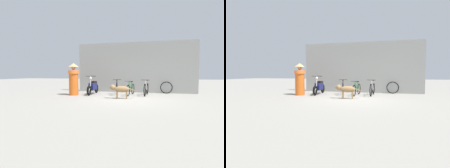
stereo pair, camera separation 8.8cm
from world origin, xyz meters
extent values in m
plane|color=#9E998E|center=(0.00, 0.00, 0.00)|extent=(60.00, 60.00, 0.00)
cube|color=gray|center=(0.00, 3.12, 1.59)|extent=(7.54, 0.20, 3.19)
torus|color=black|center=(-0.71, 1.08, 0.34)|extent=(0.20, 0.67, 0.68)
torus|color=black|center=(-0.94, 2.03, 0.34)|extent=(0.20, 0.67, 0.68)
cylinder|color=black|center=(-0.80, 1.45, 0.56)|extent=(0.14, 0.48, 0.56)
cylinder|color=black|center=(-0.87, 1.72, 0.54)|extent=(0.06, 0.13, 0.51)
cylinder|color=black|center=(-0.81, 1.50, 0.82)|extent=(0.16, 0.55, 0.06)
cylinder|color=black|center=(-0.90, 1.85, 0.31)|extent=(0.11, 0.36, 0.08)
cylinder|color=black|center=(-0.91, 1.90, 0.57)|extent=(0.10, 0.29, 0.47)
cylinder|color=black|center=(-0.73, 1.15, 0.59)|extent=(0.07, 0.17, 0.50)
cube|color=black|center=(-0.88, 1.77, 0.83)|extent=(0.11, 0.19, 0.05)
cylinder|color=black|center=(-0.75, 1.22, 0.87)|extent=(0.45, 0.13, 0.02)
torus|color=black|center=(-0.10, 1.04, 0.31)|extent=(0.12, 0.61, 0.61)
torus|color=black|center=(0.02, 2.06, 0.31)|extent=(0.12, 0.61, 0.61)
cylinder|color=#1E7238|center=(-0.05, 1.43, 0.51)|extent=(0.09, 0.51, 0.51)
cylinder|color=#1E7238|center=(-0.02, 1.73, 0.49)|extent=(0.04, 0.13, 0.47)
cylinder|color=#1E7238|center=(-0.05, 1.48, 0.74)|extent=(0.10, 0.59, 0.06)
cylinder|color=#1E7238|center=(0.00, 1.87, 0.28)|extent=(0.07, 0.39, 0.07)
cylinder|color=#1E7238|center=(0.01, 1.92, 0.51)|extent=(0.06, 0.31, 0.43)
cylinder|color=#1E7238|center=(-0.09, 1.11, 0.53)|extent=(0.05, 0.18, 0.45)
cube|color=black|center=(-0.01, 1.78, 0.75)|extent=(0.09, 0.19, 0.05)
cylinder|color=black|center=(-0.08, 1.19, 0.79)|extent=(0.46, 0.08, 0.02)
torus|color=black|center=(0.77, 1.19, 0.34)|extent=(0.11, 0.67, 0.67)
torus|color=black|center=(0.85, 2.21, 0.34)|extent=(0.11, 0.67, 0.67)
cylinder|color=beige|center=(0.80, 1.58, 0.55)|extent=(0.07, 0.50, 0.56)
cylinder|color=beige|center=(0.82, 1.88, 0.54)|extent=(0.04, 0.13, 0.51)
cylinder|color=beige|center=(0.80, 1.64, 0.81)|extent=(0.08, 0.59, 0.06)
cylinder|color=beige|center=(0.84, 2.02, 0.31)|extent=(0.06, 0.39, 0.08)
cylinder|color=beige|center=(0.84, 2.07, 0.56)|extent=(0.05, 0.30, 0.47)
cylinder|color=beige|center=(0.77, 1.27, 0.58)|extent=(0.04, 0.18, 0.50)
cube|color=black|center=(0.83, 1.93, 0.82)|extent=(0.08, 0.19, 0.05)
cylinder|color=black|center=(0.78, 1.34, 0.86)|extent=(0.46, 0.06, 0.02)
torus|color=black|center=(-2.22, 0.81, 0.28)|extent=(0.13, 0.56, 0.56)
torus|color=black|center=(-2.27, 2.20, 0.28)|extent=(0.13, 0.56, 0.56)
cube|color=navy|center=(-2.25, 1.51, 0.46)|extent=(0.31, 0.82, 0.40)
cube|color=black|center=(-2.25, 1.65, 0.71)|extent=(0.26, 0.53, 0.10)
cylinder|color=silver|center=(-2.23, 1.07, 0.76)|extent=(0.06, 0.16, 0.61)
cylinder|color=silver|center=(-2.23, 0.92, 0.37)|extent=(0.05, 0.24, 0.21)
cylinder|color=black|center=(-2.24, 1.13, 1.06)|extent=(0.58, 0.05, 0.03)
sphere|color=silver|center=(-2.23, 1.09, 0.94)|extent=(0.14, 0.14, 0.14)
ellipsoid|color=#997247|center=(-0.27, 0.11, 0.46)|extent=(0.77, 0.39, 0.31)
cylinder|color=#997247|center=(-0.49, 0.00, 0.17)|extent=(0.07, 0.07, 0.34)
cylinder|color=#997247|center=(-0.51, 0.17, 0.17)|extent=(0.07, 0.07, 0.34)
cylinder|color=#997247|center=(-0.03, 0.06, 0.17)|extent=(0.07, 0.07, 0.34)
cylinder|color=#997247|center=(-0.05, 0.22, 0.17)|extent=(0.07, 0.07, 0.34)
sphere|color=#997247|center=(-0.71, 0.06, 0.54)|extent=(0.29, 0.29, 0.26)
ellipsoid|color=#997247|center=(-0.82, 0.05, 0.52)|extent=(0.15, 0.12, 0.10)
cylinder|color=#997247|center=(0.23, 0.17, 0.43)|extent=(0.32, 0.08, 0.17)
cylinder|color=orange|center=(-3.13, 0.81, 0.69)|extent=(0.63, 0.63, 1.38)
cylinder|color=orange|center=(-3.13, 0.81, 1.29)|extent=(0.74, 0.74, 0.18)
sphere|color=tan|center=(-3.13, 0.81, 1.51)|extent=(0.27, 0.27, 0.22)
cone|color=tan|center=(-3.13, 0.81, 1.68)|extent=(0.73, 0.73, 0.21)
torus|color=black|center=(1.95, 2.86, 0.36)|extent=(0.72, 0.08, 0.72)
camera|label=1|loc=(1.28, -8.12, 1.21)|focal=28.00mm
camera|label=2|loc=(1.36, -8.10, 1.21)|focal=28.00mm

